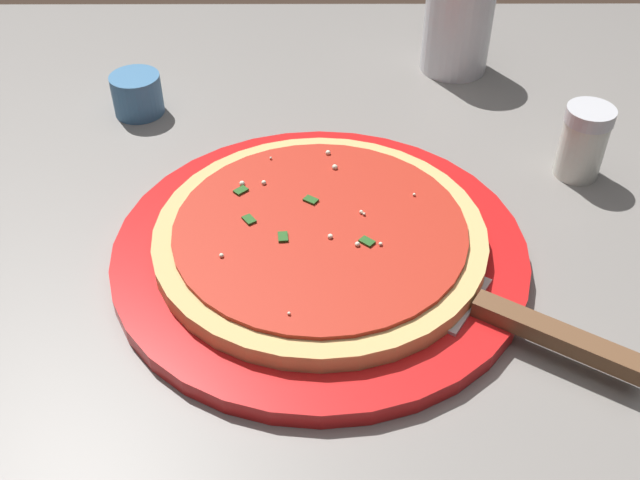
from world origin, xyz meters
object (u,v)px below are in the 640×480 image
at_px(serving_plate, 320,251).
at_px(pizza, 320,235).
at_px(cup_tall_drink, 458,22).
at_px(cup_small_sauce, 137,94).
at_px(pizza_server, 505,316).
at_px(parmesan_shaker, 583,142).

distance_m(serving_plate, pizza, 0.02).
distance_m(cup_tall_drink, cup_small_sauce, 0.38).
bearing_deg(pizza, cup_tall_drink, 154.68).
bearing_deg(cup_small_sauce, serving_plate, 39.51).
relative_size(serving_plate, cup_small_sauce, 6.53).
xyz_separation_m(pizza_server, cup_tall_drink, (-0.43, 0.02, 0.04)).
xyz_separation_m(serving_plate, cup_tall_drink, (-0.34, 0.16, 0.05)).
height_order(pizza_server, parmesan_shaker, parmesan_shaker).
bearing_deg(pizza, serving_plate, 37.29).
bearing_deg(cup_small_sauce, pizza_server, 45.71).
distance_m(pizza, pizza_server, 0.17).
distance_m(pizza, cup_tall_drink, 0.38).
distance_m(pizza_server, parmesan_shaker, 0.24).
bearing_deg(parmesan_shaker, cup_small_sauce, -104.57).
relative_size(serving_plate, cup_tall_drink, 3.01).
bearing_deg(pizza_server, parmesan_shaker, 152.09).
xyz_separation_m(cup_tall_drink, cup_small_sauce, (0.10, -0.36, -0.04)).
bearing_deg(serving_plate, parmesan_shaker, 115.97).
bearing_deg(cup_tall_drink, serving_plate, -25.32).
bearing_deg(pizza, parmesan_shaker, 115.97).
bearing_deg(cup_tall_drink, pizza, -25.32).
relative_size(cup_small_sauce, parmesan_shaker, 0.74).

